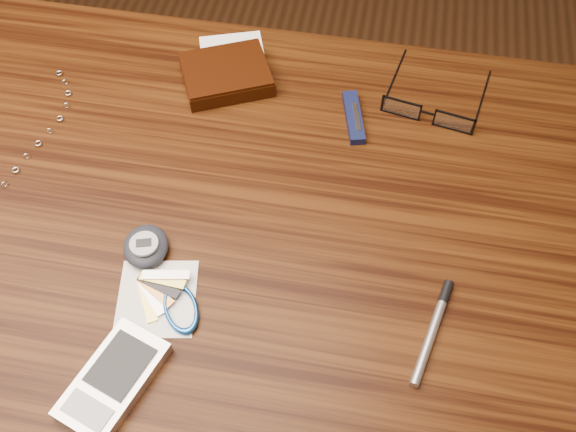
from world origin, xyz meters
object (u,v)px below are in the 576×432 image
Objects in this scene: pedometer at (146,246)px; pocket_knife at (354,117)px; wallet_and_card at (226,74)px; desk at (253,271)px; eyeglasses at (428,112)px; pda_phone at (113,380)px; silver_pen at (435,323)px; notepad_keys at (168,301)px.

pocket_knife is (0.20, 0.24, -0.00)m from pedometer.
pedometer is 0.79× the size of pocket_knife.
desk is at bearing -70.59° from wallet_and_card.
wallet_and_card is at bearing 166.82° from pocket_knife.
eyeglasses is at bearing -4.52° from wallet_and_card.
pocket_knife is at bearing 64.41° from pda_phone.
silver_pen is at bearing -85.11° from eyeglasses.
desk is 0.16m from pedometer.
pedometer reaches higher than silver_pen.
pedometer is at bearing 126.16° from notepad_keys.
pda_phone is at bearing -124.32° from eyeglasses.
eyeglasses reaches higher than pedometer.
wallet_and_card is at bearing 133.38° from silver_pen.
pda_phone is at bearing -113.89° from desk.
desk is 11.22× the size of pocket_knife.
desk is 0.27m from wallet_and_card.
pedometer is at bearing 174.17° from silver_pen.
pda_phone is (-0.01, -0.44, -0.00)m from wallet_and_card.
eyeglasses reaches higher than desk.
pda_phone is (-0.09, -0.21, 0.11)m from desk.
notepad_keys is at bearing -53.84° from pedometer.
desk is 6.80× the size of eyeglasses.
desk is 14.24× the size of pedometer.
eyeglasses is at bearing 41.29° from pedometer.
wallet_and_card is 1.42× the size of silver_pen.
desk is at bearing 60.02° from notepad_keys.
desk is at bearing 158.63° from silver_pen.
notepad_keys is (0.03, 0.10, -0.00)m from pda_phone.
pedometer reaches higher than pda_phone.
pedometer is 0.07m from notepad_keys.
eyeglasses is at bearing 12.21° from pocket_knife.
pedometer is (-0.01, 0.15, 0.00)m from pda_phone.
desk is 8.00× the size of silver_pen.
eyeglasses is 0.41m from notepad_keys.
silver_pen is (0.30, -0.32, -0.01)m from wallet_and_card.
pocket_knife is (-0.09, -0.02, -0.01)m from eyeglasses.
wallet_and_card is 2.52× the size of pedometer.
eyeglasses is 2.10× the size of pedometer.
wallet_and_card is 0.44m from silver_pen.
wallet_and_card is at bearing 88.77° from pda_phone.
pedometer is 0.33m from silver_pen.
eyeglasses is (0.28, -0.02, -0.00)m from wallet_and_card.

